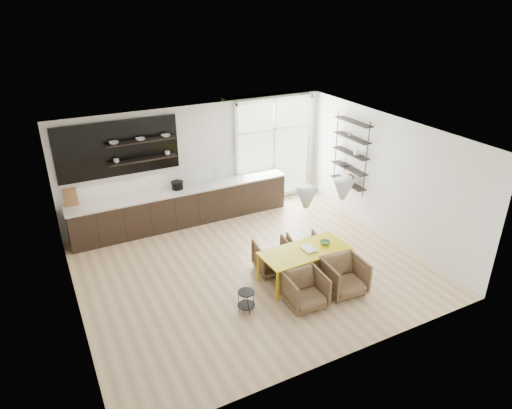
# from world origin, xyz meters

# --- Properties ---
(room) EXTENTS (7.02, 6.01, 2.91)m
(room) POSITION_xyz_m (0.58, 1.10, 1.46)
(room) COLOR #DBB989
(room) RESTS_ON ground
(kitchen_run) EXTENTS (5.54, 0.69, 2.75)m
(kitchen_run) POSITION_xyz_m (-0.69, 2.69, 0.60)
(kitchen_run) COLOR black
(kitchen_run) RESTS_ON ground
(right_shelving) EXTENTS (0.26, 1.22, 1.90)m
(right_shelving) POSITION_xyz_m (3.36, 1.17, 1.65)
(right_shelving) COLOR black
(right_shelving) RESTS_ON ground
(dining_table) EXTENTS (1.84, 0.88, 0.66)m
(dining_table) POSITION_xyz_m (0.77, -0.81, 0.62)
(dining_table) COLOR #D0B608
(dining_table) RESTS_ON ground
(armchair_back_left) EXTENTS (0.79, 0.81, 0.66)m
(armchair_back_left) POSITION_xyz_m (0.34, -0.27, 0.33)
(armchair_back_left) COLOR brown
(armchair_back_left) RESTS_ON ground
(armchair_back_right) EXTENTS (0.78, 0.79, 0.60)m
(armchair_back_right) POSITION_xyz_m (1.14, -0.22, 0.30)
(armchair_back_right) COLOR brown
(armchair_back_right) RESTS_ON ground
(armchair_front_left) EXTENTS (0.75, 0.77, 0.66)m
(armchair_front_left) POSITION_xyz_m (0.31, -1.57, 0.33)
(armchair_front_left) COLOR brown
(armchair_front_left) RESTS_ON ground
(armchair_front_right) EXTENTS (0.81, 0.83, 0.70)m
(armchair_front_right) POSITION_xyz_m (1.21, -1.55, 0.35)
(armchair_front_right) COLOR brown
(armchair_front_right) RESTS_ON ground
(wire_stool) EXTENTS (0.33, 0.33, 0.41)m
(wire_stool) POSITION_xyz_m (-0.74, -1.22, 0.27)
(wire_stool) COLOR black
(wire_stool) RESTS_ON ground
(table_book) EXTENTS (0.24, 0.32, 0.03)m
(table_book) POSITION_xyz_m (0.73, -0.83, 0.68)
(table_book) COLOR white
(table_book) RESTS_ON dining_table
(table_bowl) EXTENTS (0.23, 0.23, 0.07)m
(table_bowl) POSITION_xyz_m (1.27, -0.79, 0.70)
(table_bowl) COLOR #53874D
(table_bowl) RESTS_ON dining_table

